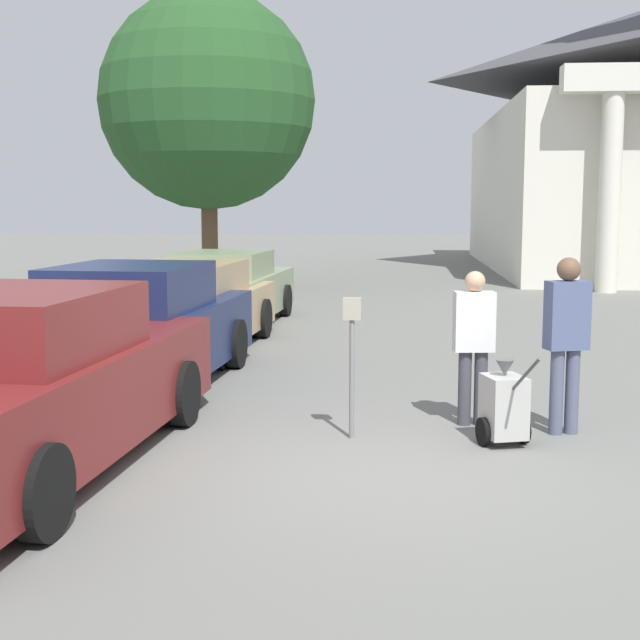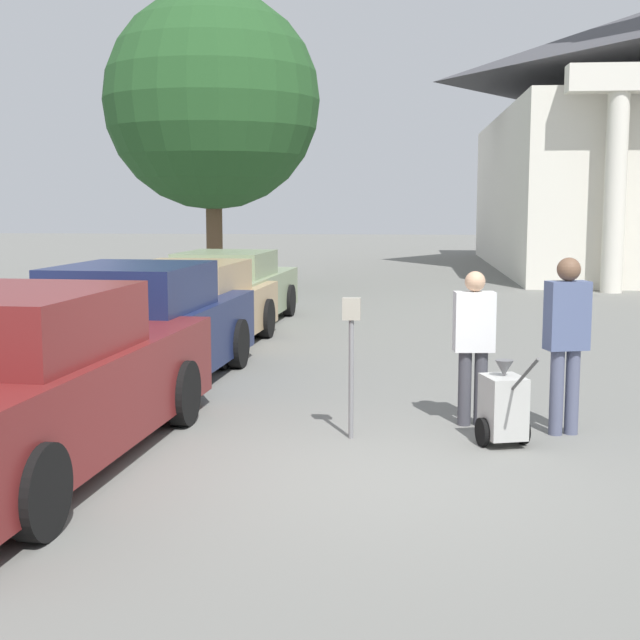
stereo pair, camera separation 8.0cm
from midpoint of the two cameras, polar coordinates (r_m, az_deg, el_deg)
The scene contains 10 objects.
ground_plane at distance 7.81m, azimuth 3.84°, elevation -10.01°, with size 120.00×120.00×0.00m, color slate.
parked_car_maroon at distance 8.31m, azimuth -18.28°, elevation -4.02°, with size 2.32×5.40×1.61m.
parked_car_navy at distance 11.52m, azimuth -11.42°, elevation -0.70°, with size 2.24×5.05×1.59m.
parked_car_tan at distance 14.31m, azimuth -8.09°, elevation 0.68°, with size 2.18×4.98×1.43m.
parked_car_sage at distance 17.29m, azimuth -5.75°, elevation 1.90°, with size 2.19×4.92×1.43m.
parking_meter at distance 8.84m, azimuth 2.28°, elevation -1.37°, with size 0.18×0.09×1.42m.
person_worker at distance 9.52m, azimuth 10.05°, elevation -1.18°, with size 0.44×0.26×1.64m.
person_supervisor at distance 9.33m, azimuth 15.74°, elevation -0.86°, with size 0.46×0.32×1.81m.
equipment_cart at distance 8.88m, azimuth 11.90°, elevation -5.43°, with size 0.53×1.00×1.00m.
shade_tree at distance 24.61m, azimuth -6.81°, elevation 13.72°, with size 5.76×5.76×7.93m.
Camera 2 is at (0.21, -7.45, 2.35)m, focal length 50.00 mm.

